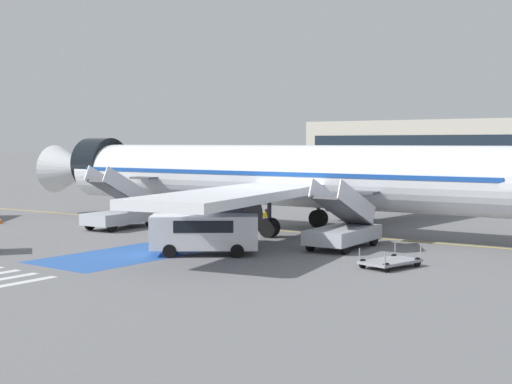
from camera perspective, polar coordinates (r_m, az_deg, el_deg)
The scene contains 13 objects.
ground_plane at distance 43.69m, azimuth 0.62°, elevation -3.04°, with size 600.00×600.00×0.00m, color slate.
apron_leadline_yellow at distance 43.53m, azimuth 1.37°, elevation -3.06°, with size 0.20×74.64×0.01m, color gold.
apron_stand_patch_blue at distance 35.54m, azimuth -8.65°, elevation -4.70°, with size 4.59×11.59×0.01m, color #2856A8.
apron_walkway_bar_4 at distance 28.72m, azimuth -18.67°, elevation -6.95°, with size 0.44×3.60×0.01m, color silver.
airliner at distance 42.91m, azimuth 2.11°, elevation 1.31°, with size 40.30×31.49×10.34m.
boarding_stairs_forward at distance 45.12m, azimuth -10.75°, elevation -1.63°, with size 2.52×5.35×3.96m.
boarding_stairs_aft at distance 36.30m, azimuth 7.01°, elevation -3.01°, with size 2.52×5.35×3.62m.
service_van_2 at distance 33.99m, azimuth -4.14°, elevation -3.11°, with size 5.18×4.62×1.90m.
baggage_cart at distance 31.17m, azimuth 10.69°, elevation -5.49°, with size 2.02×2.86×0.87m.
ground_crew_0 at distance 40.69m, azimuth -6.03°, elevation -2.11°, with size 0.49×0.43×1.80m.
ground_crew_1 at distance 40.42m, azimuth 0.83°, elevation -2.32°, with size 0.49×0.43×1.59m.
ground_crew_2 at distance 41.54m, azimuth -7.29°, elevation -2.05°, with size 0.49×0.39×1.73m.
traffic_cone_1 at distance 38.69m, azimuth -4.01°, elevation -3.57°, with size 0.47×0.47×0.52m.
Camera 1 is at (25.71, -34.91, 5.37)m, focal length 50.00 mm.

